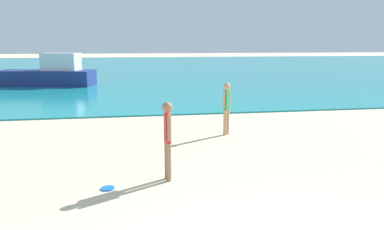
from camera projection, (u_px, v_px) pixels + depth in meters
The scene contains 5 objects.
water at pixel (144, 67), 43.14m from camera, with size 160.00×60.00×0.06m, color teal.
person_standing at pixel (168, 136), 7.29m from camera, with size 0.21×0.37×1.61m.
frisbee at pixel (108, 188), 6.99m from camera, with size 0.26×0.26×0.03m, color blue.
person_distant at pixel (227, 105), 11.00m from camera, with size 0.30×0.26×1.58m.
boat_near at pixel (49, 74), 23.56m from camera, with size 6.37×3.22×2.07m.
Camera 1 is at (-1.65, -3.19, 2.73)m, focal length 34.30 mm.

